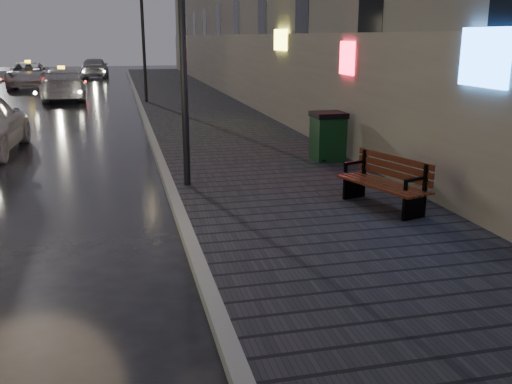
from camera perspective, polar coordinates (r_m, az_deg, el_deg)
The scene contains 10 objects.
ground at distance 6.29m, azimuth -17.44°, elevation -15.13°, with size 120.00×120.00×0.00m, color black.
sidewalk at distance 26.82m, azimuth -6.35°, elevation 8.70°, with size 4.60×58.00×0.15m, color black.
curb at distance 26.63m, azimuth -11.53°, elevation 8.44°, with size 0.20×58.00×0.15m, color slate.
lamp_near at distance 11.51m, azimuth -7.42°, elevation 17.05°, with size 0.36×0.36×5.28m.
lamp_far at distance 27.47m, azimuth -11.25°, elevation 15.80°, with size 0.36×0.36×5.28m.
bench at distance 10.39m, azimuth 12.89°, elevation 0.99°, with size 1.15×1.92×0.93m.
trash_bin at distance 14.23m, azimuth 7.20°, elevation 5.62°, with size 0.78×0.78×1.18m.
taxi_mid at distance 30.87m, azimuth -18.78°, elevation 10.16°, with size 2.17×5.35×1.55m, color silver.
taxi_far at distance 39.48m, azimuth -21.76°, elevation 10.83°, with size 2.54×5.51×1.53m, color silver.
car_far at distance 46.72m, azimuth -15.83°, elevation 11.89°, with size 1.88×4.67×1.59m, color #ACAAB3.
Camera 1 is at (0.57, -5.44, 3.11)m, focal length 40.00 mm.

